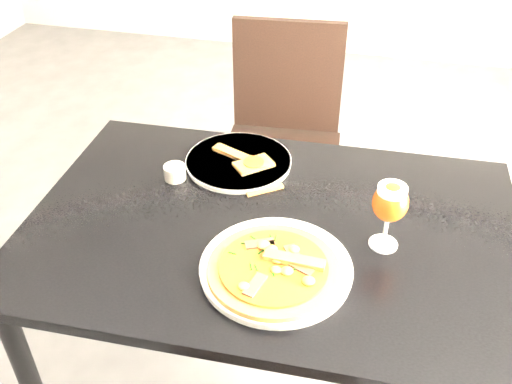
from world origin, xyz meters
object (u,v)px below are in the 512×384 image
(chair_far, at_px, (282,140))
(beer_glass, at_px, (390,203))
(dining_table, at_px, (271,251))
(pizza, at_px, (274,268))

(chair_far, height_order, beer_glass, chair_far)
(chair_far, distance_m, beer_glass, 0.95)
(dining_table, height_order, chair_far, chair_far)
(pizza, bearing_deg, dining_table, 103.70)
(dining_table, height_order, pizza, pizza)
(chair_far, relative_size, pizza, 3.25)
(pizza, bearing_deg, beer_glass, 36.26)
(chair_far, xyz_separation_m, pizza, (0.17, -0.95, 0.26))
(dining_table, distance_m, chair_far, 0.80)
(dining_table, xyz_separation_m, pizza, (0.04, -0.18, 0.12))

